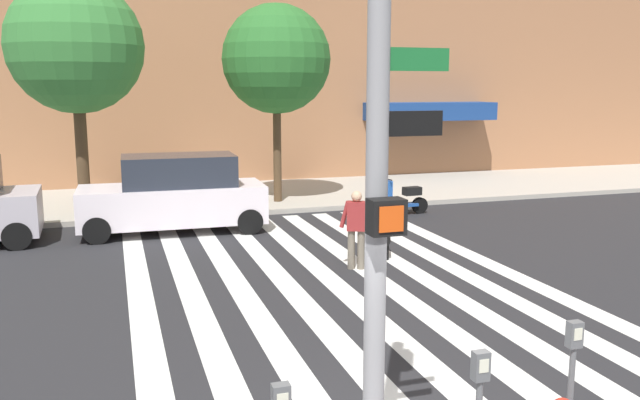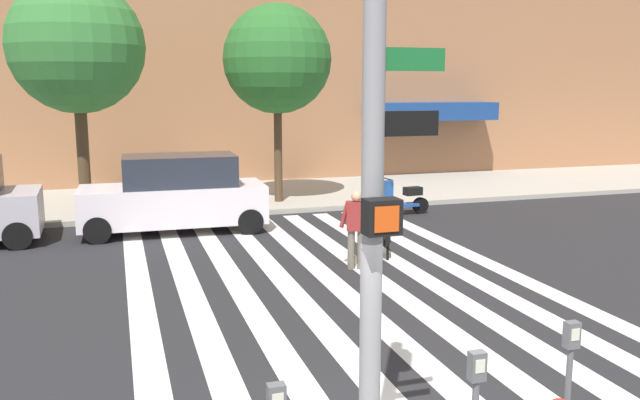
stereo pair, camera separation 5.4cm
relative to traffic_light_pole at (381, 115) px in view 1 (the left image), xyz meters
The scene contains 11 objects.
ground_plane 8.04m from the traffic_light_pole, 84.81° to the left, with size 160.00×160.00×0.00m, color #232326.
sidewalk_far 17.09m from the traffic_light_pole, 87.76° to the left, with size 80.00×6.00×0.15m, color #ABA598.
crosswalk_stripes 8.24m from the traffic_light_pole, 74.86° to the left, with size 7.65×12.47×0.01m.
traffic_light_pole is the anchor object (origin of this frame).
parking_meter_third_along 3.31m from the traffic_light_pole, ahead, with size 0.14×0.11×1.36m.
parked_car_behind_first 12.56m from the traffic_light_pole, 92.45° to the left, with size 4.72×2.01×2.00m.
parked_scooter 14.27m from the traffic_light_pole, 64.21° to the left, with size 1.63×0.50×1.11m.
street_tree_nearest 15.24m from the traffic_light_pole, 100.72° to the left, with size 3.73×3.73×6.55m.
street_tree_middle 15.40m from the traffic_light_pole, 79.07° to the left, with size 3.33×3.33×6.07m.
pedestrian_dog_walker 8.43m from the traffic_light_pole, 70.36° to the left, with size 0.68×0.37×1.64m.
dog_on_leash 9.57m from the traffic_light_pole, 66.23° to the left, with size 0.55×1.03×0.65m.
Camera 1 is at (-2.65, -5.35, 3.74)m, focal length 36.63 mm.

